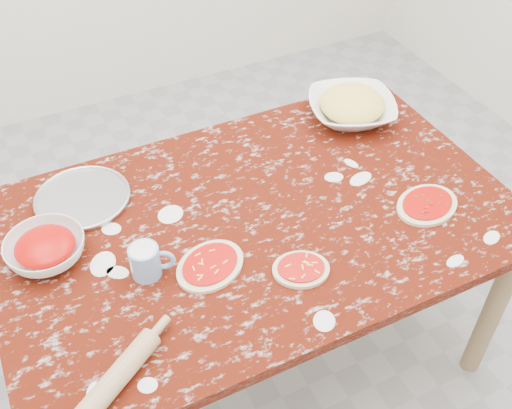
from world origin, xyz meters
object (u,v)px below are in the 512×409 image
(worktable, at_px, (256,235))
(pizza_tray, at_px, (83,198))
(cheese_bowl, at_px, (351,109))
(flour_mug, at_px, (146,261))
(rolling_pin, at_px, (116,379))
(sauce_bowl, at_px, (46,250))

(worktable, distance_m, pizza_tray, 0.57)
(pizza_tray, relative_size, cheese_bowl, 0.94)
(pizza_tray, relative_size, flour_mug, 2.38)
(flour_mug, xyz_separation_m, rolling_pin, (-0.18, -0.30, -0.02))
(pizza_tray, xyz_separation_m, sauce_bowl, (-0.15, -0.20, 0.03))
(pizza_tray, distance_m, flour_mug, 0.40)
(pizza_tray, xyz_separation_m, cheese_bowl, (1.02, 0.01, 0.03))
(worktable, xyz_separation_m, rolling_pin, (-0.56, -0.38, 0.11))
(sauce_bowl, height_order, flour_mug, flour_mug)
(pizza_tray, height_order, flour_mug, flour_mug)
(cheese_bowl, relative_size, flour_mug, 2.54)
(sauce_bowl, xyz_separation_m, flour_mug, (0.24, -0.18, 0.02))
(sauce_bowl, xyz_separation_m, rolling_pin, (0.06, -0.49, -0.01))
(pizza_tray, xyz_separation_m, flour_mug, (0.09, -0.39, 0.05))
(pizza_tray, distance_m, rolling_pin, 0.70)
(worktable, xyz_separation_m, flour_mug, (-0.38, -0.07, 0.13))
(pizza_tray, bearing_deg, cheese_bowl, 0.45)
(sauce_bowl, distance_m, rolling_pin, 0.49)
(worktable, relative_size, sauce_bowl, 7.00)
(worktable, bearing_deg, pizza_tray, 146.18)
(sauce_bowl, relative_size, cheese_bowl, 0.72)
(worktable, bearing_deg, rolling_pin, -145.91)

